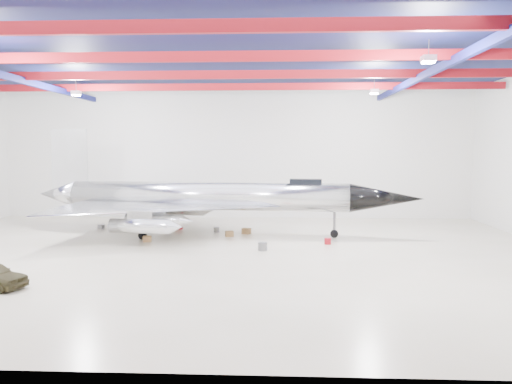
{
  "coord_description": "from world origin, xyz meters",
  "views": [
    {
      "loc": [
        3.76,
        -27.6,
        5.94
      ],
      "look_at": [
        2.39,
        2.0,
        3.35
      ],
      "focal_mm": 35.0,
      "sensor_mm": 36.0,
      "label": 1
    }
  ],
  "objects": [
    {
      "name": "floor",
      "position": [
        0.0,
        0.0,
        0.0
      ],
      "size": [
        40.0,
        40.0,
        0.0
      ],
      "primitive_type": "plane",
      "color": "#BFB698",
      "rests_on": "ground"
    },
    {
      "name": "wall_back",
      "position": [
        0.0,
        15.0,
        5.5
      ],
      "size": [
        40.0,
        0.0,
        40.0
      ],
      "primitive_type": "plane",
      "rotation": [
        1.57,
        0.0,
        0.0
      ],
      "color": "silver",
      "rests_on": "floor"
    },
    {
      "name": "ceiling",
      "position": [
        0.0,
        0.0,
        11.0
      ],
      "size": [
        40.0,
        40.0,
        0.0
      ],
      "primitive_type": "plane",
      "rotation": [
        3.14,
        0.0,
        0.0
      ],
      "color": "#0A0F38",
      "rests_on": "wall_back"
    },
    {
      "name": "ceiling_structure",
      "position": [
        0.0,
        0.0,
        10.32
      ],
      "size": [
        39.5,
        29.5,
        1.08
      ],
      "color": "maroon",
      "rests_on": "ceiling"
    },
    {
      "name": "jet_aircraft",
      "position": [
        -1.18,
        6.31,
        2.4
      ],
      "size": [
        26.88,
        16.71,
        7.33
      ],
      "rotation": [
        0.0,
        0.0,
        -0.09
      ],
      "color": "silver",
      "rests_on": "floor"
    },
    {
      "name": "crate_ply",
      "position": [
        -4.63,
        3.44,
        0.18
      ],
      "size": [
        0.6,
        0.51,
        0.37
      ],
      "primitive_type": "cube",
      "rotation": [
        0.0,
        0.0,
        0.18
      ],
      "color": "olive",
      "rests_on": "floor"
    },
    {
      "name": "toolbox_red",
      "position": [
        -3.61,
        8.53,
        0.15
      ],
      "size": [
        0.52,
        0.46,
        0.31
      ],
      "primitive_type": "cube",
      "rotation": [
        0.0,
        0.0,
        -0.27
      ],
      "color": "maroon",
      "rests_on": "floor"
    },
    {
      "name": "engine_drum",
      "position": [
        2.82,
        1.07,
        0.24
      ],
      "size": [
        0.62,
        0.62,
        0.48
      ],
      "primitive_type": "cylinder",
      "rotation": [
        0.0,
        0.0,
        -0.17
      ],
      "color": "#59595B",
      "rests_on": "floor"
    },
    {
      "name": "parts_bin",
      "position": [
        1.49,
        6.77,
        0.19
      ],
      "size": [
        0.68,
        0.63,
        0.38
      ],
      "primitive_type": "cube",
      "rotation": [
        0.0,
        0.0,
        -0.43
      ],
      "color": "olive",
      "rests_on": "floor"
    },
    {
      "name": "crate_small",
      "position": [
        -9.5,
        8.64,
        0.14
      ],
      "size": [
        0.5,
        0.45,
        0.28
      ],
      "primitive_type": "cube",
      "rotation": [
        0.0,
        0.0,
        -0.41
      ],
      "color": "#59595B",
      "rests_on": "floor"
    },
    {
      "name": "tool_chest",
      "position": [
        6.8,
        3.19,
        0.19
      ],
      "size": [
        0.47,
        0.47,
        0.38
      ],
      "primitive_type": "cylinder",
      "rotation": [
        0.0,
        0.0,
        -0.11
      ],
      "color": "maroon",
      "rests_on": "floor"
    },
    {
      "name": "oil_barrel",
      "position": [
        0.41,
        5.63,
        0.19
      ],
      "size": [
        0.63,
        0.55,
        0.37
      ],
      "primitive_type": "cube",
      "rotation": [
        0.0,
        0.0,
        0.26
      ],
      "color": "olive",
      "rests_on": "floor"
    },
    {
      "name": "spares_box",
      "position": [
        -0.68,
        7.34,
        0.18
      ],
      "size": [
        0.49,
        0.49,
        0.36
      ],
      "primitive_type": "cylinder",
      "rotation": [
        0.0,
        0.0,
        -0.27
      ],
      "color": "#59595B",
      "rests_on": "floor"
    }
  ]
}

